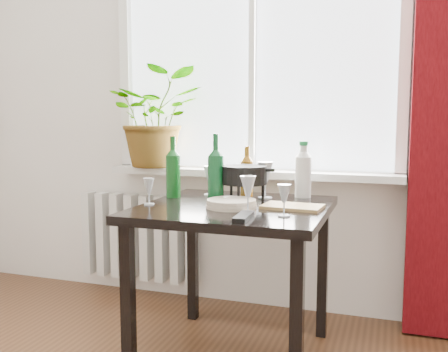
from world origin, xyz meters
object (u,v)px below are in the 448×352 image
(table, at_px, (235,224))
(fondue_pot, at_px, (244,183))
(cutting_board, at_px, (292,207))
(wine_bottle_right, at_px, (216,167))
(tv_remote, at_px, (244,217))
(bottle_amber, at_px, (247,171))
(plate_stack, at_px, (231,204))
(cleaning_bottle, at_px, (303,169))
(wineglass_front_left, at_px, (149,191))
(wine_bottle_left, at_px, (173,166))
(wineglass_back_center, at_px, (265,180))
(wineglass_far_right, at_px, (284,200))
(potted_plant, at_px, (156,118))
(wineglass_back_left, at_px, (210,180))
(wineglass_front_right, at_px, (248,194))
(radiator, at_px, (139,237))

(table, relative_size, fondue_pot, 3.32)
(cutting_board, bearing_deg, wine_bottle_right, 169.73)
(tv_remote, bearing_deg, bottle_amber, 101.21)
(plate_stack, bearing_deg, fondue_pot, 89.98)
(cleaning_bottle, relative_size, fondue_pot, 1.14)
(bottle_amber, xyz_separation_m, tv_remote, (0.16, -0.58, -0.12))
(cleaning_bottle, xyz_separation_m, wineglass_front_left, (-0.64, -0.46, -0.08))
(cleaning_bottle, height_order, wineglass_front_left, cleaning_bottle)
(fondue_pot, distance_m, cutting_board, 0.30)
(wine_bottle_left, relative_size, plate_stack, 1.37)
(wine_bottle_left, height_order, wineglass_back_center, wine_bottle_left)
(table, relative_size, tv_remote, 4.76)
(bottle_amber, bearing_deg, cutting_board, -43.37)
(wineglass_far_right, bearing_deg, wineglass_front_left, 173.33)
(cleaning_bottle, distance_m, wineglass_front_left, 0.79)
(cleaning_bottle, bearing_deg, plate_stack, -121.78)
(wine_bottle_left, bearing_deg, bottle_amber, 24.19)
(potted_plant, relative_size, tv_remote, 3.38)
(wineglass_far_right, bearing_deg, wineglass_back_left, 137.81)
(potted_plant, relative_size, wineglass_back_left, 3.84)
(wineglass_front_right, bearing_deg, bottle_amber, 106.80)
(wineglass_front_left, bearing_deg, table, 17.45)
(potted_plant, bearing_deg, bottle_amber, -24.46)
(wineglass_front_right, xyz_separation_m, fondue_pot, (-0.11, 0.30, 0.01))
(wine_bottle_left, xyz_separation_m, wineglass_back_left, (0.15, 0.12, -0.08))
(potted_plant, xyz_separation_m, fondue_pot, (0.70, -0.46, -0.32))
(wine_bottle_right, bearing_deg, wine_bottle_left, 168.26)
(wine_bottle_left, distance_m, plate_stack, 0.45)
(cleaning_bottle, bearing_deg, cutting_board, -88.08)
(wineglass_far_right, relative_size, wineglass_front_left, 1.06)
(wine_bottle_right, height_order, bottle_amber, wine_bottle_right)
(table, height_order, wine_bottle_right, wine_bottle_right)
(wine_bottle_right, relative_size, fondue_pot, 1.30)
(wineglass_front_right, distance_m, wineglass_front_left, 0.50)
(table, height_order, wineglass_back_left, wineglass_back_left)
(wine_bottle_left, bearing_deg, radiator, 133.57)
(cleaning_bottle, xyz_separation_m, wineglass_back_center, (-0.17, -0.10, -0.05))
(bottle_amber, distance_m, wineglass_back_center, 0.12)
(wineglass_far_right, height_order, wineglass_back_left, wineglass_back_left)
(wine_bottle_right, xyz_separation_m, wineglass_back_center, (0.21, 0.16, -0.07))
(tv_remote, bearing_deg, potted_plant, 129.04)
(cleaning_bottle, bearing_deg, wineglass_far_right, -88.38)
(wine_bottle_left, xyz_separation_m, tv_remote, (0.50, -0.43, -0.15))
(wineglass_front_right, bearing_deg, wineglass_back_center, 93.79)
(table, xyz_separation_m, cleaning_bottle, (0.26, 0.34, 0.24))
(potted_plant, bearing_deg, wine_bottle_right, -41.88)
(wine_bottle_left, xyz_separation_m, cutting_board, (0.64, -0.12, -0.15))
(table, height_order, wineglass_front_right, wineglass_front_right)
(wineglass_front_left, bearing_deg, plate_stack, 7.11)
(wineglass_far_right, xyz_separation_m, fondue_pot, (-0.27, 0.33, 0.02))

